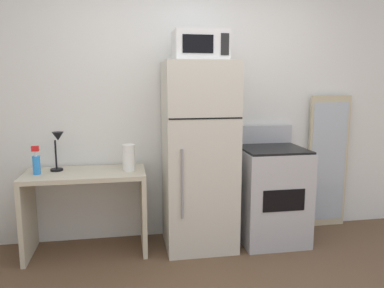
{
  "coord_description": "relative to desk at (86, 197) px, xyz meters",
  "views": [
    {
      "loc": [
        -0.65,
        -2.03,
        1.55
      ],
      "look_at": [
        -0.1,
        1.1,
        1.02
      ],
      "focal_mm": 35.47,
      "sensor_mm": 36.0,
      "label": 1
    }
  ],
  "objects": [
    {
      "name": "wall_back_white",
      "position": [
        1.02,
        0.33,
        0.79
      ],
      "size": [
        5.0,
        0.1,
        2.6
      ],
      "primitive_type": "cube",
      "color": "white",
      "rests_on": "ground"
    },
    {
      "name": "desk",
      "position": [
        0.0,
        0.0,
        0.0
      ],
      "size": [
        1.06,
        0.52,
        0.75
      ],
      "color": "beige",
      "rests_on": "ground"
    },
    {
      "name": "desk_lamp",
      "position": [
        -0.23,
        0.07,
        0.48
      ],
      "size": [
        0.14,
        0.12,
        0.35
      ],
      "color": "black",
      "rests_on": "desk"
    },
    {
      "name": "paper_towel_roll",
      "position": [
        0.39,
        -0.03,
        0.36
      ],
      "size": [
        0.11,
        0.11,
        0.24
      ],
      "primitive_type": "cylinder",
      "color": "white",
      "rests_on": "desk"
    },
    {
      "name": "spray_bottle",
      "position": [
        -0.4,
        -0.02,
        0.33
      ],
      "size": [
        0.06,
        0.06,
        0.25
      ],
      "color": "#2D8CEA",
      "rests_on": "desk"
    },
    {
      "name": "refrigerator",
      "position": [
        1.03,
        -0.03,
        0.35
      ],
      "size": [
        0.64,
        0.61,
        1.72
      ],
      "color": "beige",
      "rests_on": "ground"
    },
    {
      "name": "microwave",
      "position": [
        1.03,
        -0.05,
        1.34
      ],
      "size": [
        0.46,
        0.35,
        0.26
      ],
      "color": "silver",
      "rests_on": "refrigerator"
    },
    {
      "name": "oven_range",
      "position": [
        1.74,
        -0.04,
        -0.05
      ],
      "size": [
        0.61,
        0.61,
        1.1
      ],
      "color": "#B7B7BC",
      "rests_on": "ground"
    },
    {
      "name": "leaning_mirror",
      "position": [
        2.47,
        0.22,
        0.19
      ],
      "size": [
        0.44,
        0.03,
        1.4
      ],
      "color": "#C6B793",
      "rests_on": "ground"
    }
  ]
}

